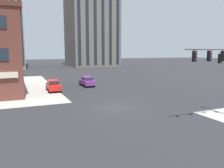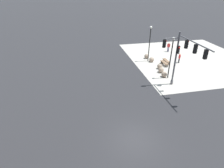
{
  "view_description": "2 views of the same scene",
  "coord_description": "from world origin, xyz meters",
  "views": [
    {
      "loc": [
        -10.03,
        -21.57,
        5.97
      ],
      "look_at": [
        1.42,
        4.64,
        1.83
      ],
      "focal_mm": 36.03,
      "sensor_mm": 36.0,
      "label": 1
    },
    {
      "loc": [
        -11.06,
        4.2,
        11.46
      ],
      "look_at": [
        6.56,
        0.54,
        1.78
      ],
      "focal_mm": 30.84,
      "sensor_mm": 36.0,
      "label": 2
    }
  ],
  "objects": [
    {
      "name": "ground_plane",
      "position": [
        0.0,
        0.0,
        0.0
      ],
      "size": [
        320.0,
        320.0,
        0.0
      ],
      "primitive_type": "plane",
      "color": "#262628"
    },
    {
      "name": "traffic_signal_main",
      "position": [
        6.98,
        -7.28,
        4.49
      ],
      "size": [
        5.97,
        2.09,
        6.55
      ],
      "color": "#4C4C51",
      "rests_on": "ground"
    },
    {
      "name": "car_main_northbound_near",
      "position": [
        1.47,
        15.65,
        0.92
      ],
      "size": [
        1.94,
        4.43,
        1.68
      ],
      "color": "#7A3389",
      "rests_on": "ground"
    },
    {
      "name": "car_main_northbound_far",
      "position": [
        -4.71,
        13.0,
        0.92
      ],
      "size": [
        1.96,
        4.43,
        1.68
      ],
      "color": "red",
      "rests_on": "ground"
    },
    {
      "name": "residential_tower_skyline_right",
      "position": [
        20.26,
        69.44,
        23.44
      ],
      "size": [
        19.0,
        19.42,
        46.83
      ],
      "color": "#70665B",
      "rests_on": "ground"
    }
  ]
}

